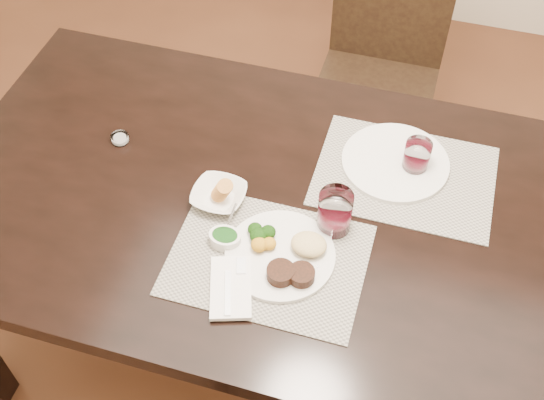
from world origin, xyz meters
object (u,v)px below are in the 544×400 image
(dinner_plate, at_px, (285,255))
(wine_glass_near, at_px, (335,213))
(cracker_bowl, at_px, (219,195))
(steak_knife, at_px, (318,268))
(chair_far, at_px, (381,62))
(far_plate, at_px, (395,162))

(dinner_plate, xyz_separation_m, wine_glass_near, (0.09, 0.13, 0.04))
(dinner_plate, xyz_separation_m, cracker_bowl, (-0.21, 0.13, 0.00))
(dinner_plate, height_order, steak_knife, dinner_plate)
(dinner_plate, bearing_deg, wine_glass_near, 63.39)
(chair_far, height_order, dinner_plate, chair_far)
(steak_knife, height_order, wine_glass_near, wine_glass_near)
(chair_far, bearing_deg, far_plate, -78.94)
(dinner_plate, distance_m, cracker_bowl, 0.24)
(dinner_plate, distance_m, wine_glass_near, 0.16)
(wine_glass_near, distance_m, far_plate, 0.28)
(wine_glass_near, xyz_separation_m, far_plate, (0.11, 0.25, -0.04))
(steak_knife, distance_m, wine_glass_near, 0.14)
(wine_glass_near, bearing_deg, far_plate, 66.35)
(chair_far, relative_size, far_plate, 3.17)
(chair_far, distance_m, dinner_plate, 1.13)
(far_plate, bearing_deg, dinner_plate, -117.72)
(dinner_plate, xyz_separation_m, steak_knife, (0.08, -0.01, -0.01))
(dinner_plate, relative_size, wine_glass_near, 2.29)
(cracker_bowl, xyz_separation_m, far_plate, (0.41, 0.25, -0.01))
(cracker_bowl, bearing_deg, chair_far, 74.72)
(cracker_bowl, xyz_separation_m, wine_glass_near, (0.30, 0.00, 0.03))
(steak_knife, distance_m, far_plate, 0.40)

